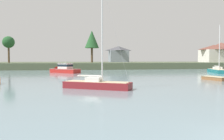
# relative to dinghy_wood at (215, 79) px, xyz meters

# --- Properties ---
(far_shore_bank) EXTENTS (244.71, 43.67, 1.99)m
(far_shore_bank) POSITION_rel_dinghy_wood_xyz_m (-13.31, 58.35, 0.82)
(far_shore_bank) COLOR #4C563D
(far_shore_bank) RESTS_ON ground
(dinghy_wood) EXTENTS (2.66, 4.22, 0.75)m
(dinghy_wood) POSITION_rel_dinghy_wood_xyz_m (0.00, 0.00, 0.00)
(dinghy_wood) COLOR brown
(dinghy_wood) RESTS_ON ground
(sailboat_maroon) EXTENTS (7.16, 5.06, 11.17)m
(sailboat_maroon) POSITION_rel_dinghy_wood_xyz_m (-18.04, -6.95, 0.05)
(sailboat_maroon) COLOR maroon
(sailboat_maroon) RESTS_ON ground
(cruiser_red) EXTENTS (7.85, 7.05, 4.19)m
(cruiser_red) POSITION_rel_dinghy_wood_xyz_m (-23.22, 22.97, 0.34)
(cruiser_red) COLOR #B2231E
(cruiser_red) RESTS_ON ground
(sailboat_teal) EXTENTS (5.03, 9.21, 11.45)m
(sailboat_teal) POSITION_rel_dinghy_wood_xyz_m (12.14, 17.29, 0.06)
(sailboat_teal) COLOR #196B70
(sailboat_teal) RESTS_ON ground
(shore_tree_far_right) EXTENTS (5.13, 5.13, 11.51)m
(shore_tree_far_right) POSITION_rel_dinghy_wood_xyz_m (-14.39, 51.97, 10.08)
(shore_tree_far_right) COLOR brown
(shore_tree_far_right) RESTS_ON far_shore_bank
(shore_tree_right) EXTENTS (3.83, 3.83, 8.64)m
(shore_tree_right) POSITION_rel_dinghy_wood_xyz_m (-41.77, 48.31, 8.40)
(shore_tree_right) COLOR brown
(shore_tree_right) RESTS_ON far_shore_bank
(cottage_hillside) EXTENTS (10.77, 10.36, 9.15)m
(cottage_hillside) POSITION_rel_dinghy_wood_xyz_m (47.86, 67.85, 6.55)
(cottage_hillside) COLOR tan
(cottage_hillside) RESTS_ON far_shore_bank
(cottage_eastern) EXTENTS (10.19, 8.91, 7.10)m
(cottage_eastern) POSITION_rel_dinghy_wood_xyz_m (35.84, 55.14, 5.48)
(cottage_eastern) COLOR silver
(cottage_eastern) RESTS_ON far_shore_bank
(cottage_behind_trees) EXTENTS (8.26, 7.39, 6.66)m
(cottage_behind_trees) POSITION_rel_dinghy_wood_xyz_m (-2.46, 63.51, 5.25)
(cottage_behind_trees) COLOR gray
(cottage_behind_trees) RESTS_ON far_shore_bank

